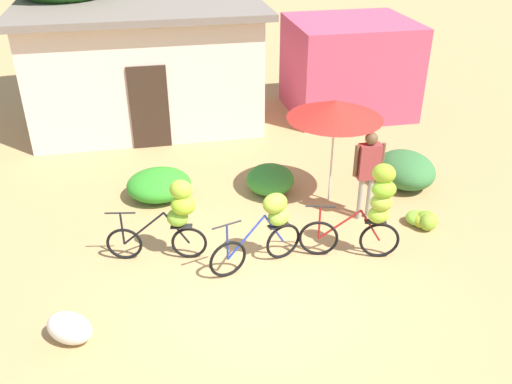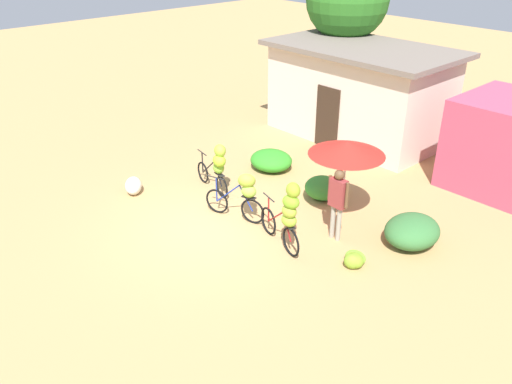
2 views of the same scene
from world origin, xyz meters
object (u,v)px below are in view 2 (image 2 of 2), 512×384
object	(u,v)px
bicycle_near_pile	(243,192)
person_vendor	(338,197)
bicycle_center_loaded	(287,212)
produce_sack	(133,186)
building_low	(359,92)
bicycle_leftmost	(217,165)
banana_pile_on_ground	(354,259)
market_umbrella	(347,148)

from	to	relation	value
bicycle_near_pile	person_vendor	distance (m)	2.34
bicycle_center_loaded	produce_sack	xyz separation A→B (m)	(-4.81, -1.05, -0.79)
building_low	bicycle_near_pile	bearing A→B (deg)	-75.51
building_low	bicycle_leftmost	size ratio (longest dim) A/B	3.60
building_low	banana_pile_on_ground	size ratio (longest dim) A/B	8.27
bicycle_near_pile	banana_pile_on_ground	distance (m)	3.17
bicycle_center_loaded	person_vendor	xyz separation A→B (m)	(0.39, 1.21, 0.08)
bicycle_leftmost	bicycle_center_loaded	xyz separation A→B (m)	(3.20, -0.61, 0.13)
bicycle_center_loaded	bicycle_near_pile	bearing A→B (deg)	173.62
market_umbrella	bicycle_near_pile	xyz separation A→B (m)	(-1.65, -1.79, -1.17)
building_low	banana_pile_on_ground	bearing A→B (deg)	-52.25
person_vendor	banana_pile_on_ground	bearing A→B (deg)	-27.97
bicycle_leftmost	bicycle_center_loaded	world-z (taller)	bicycle_center_loaded
bicycle_near_pile	produce_sack	world-z (taller)	bicycle_near_pile
person_vendor	bicycle_near_pile	bearing A→B (deg)	-153.90
building_low	banana_pile_on_ground	xyz separation A→B (m)	(4.80, -6.20, -1.40)
market_umbrella	bicycle_leftmost	bearing A→B (deg)	-156.54
produce_sack	person_vendor	world-z (taller)	person_vendor
bicycle_near_pile	person_vendor	world-z (taller)	person_vendor
market_umbrella	bicycle_near_pile	world-z (taller)	market_umbrella
produce_sack	bicycle_near_pile	bearing A→B (deg)	21.63
bicycle_leftmost	bicycle_near_pile	xyz separation A→B (m)	(1.50, -0.42, -0.10)
bicycle_near_pile	person_vendor	bearing A→B (deg)	26.10
person_vendor	bicycle_leftmost	bearing A→B (deg)	-170.52
building_low	bicycle_leftmost	bearing A→B (deg)	-87.92
building_low	banana_pile_on_ground	world-z (taller)	building_low
market_umbrella	person_vendor	bearing A→B (deg)	-60.34
bicycle_near_pile	bicycle_center_loaded	xyz separation A→B (m)	(1.69, -0.19, 0.23)
produce_sack	building_low	bearing A→B (deg)	80.10
market_umbrella	bicycle_leftmost	size ratio (longest dim) A/B	1.26
bicycle_near_pile	person_vendor	xyz separation A→B (m)	(2.09, 1.02, 0.32)
bicycle_near_pile	banana_pile_on_ground	world-z (taller)	bicycle_near_pile
produce_sack	market_umbrella	bearing A→B (deg)	32.42
building_low	bicycle_center_loaded	size ratio (longest dim) A/B	3.46
bicycle_near_pile	produce_sack	distance (m)	3.40
bicycle_near_pile	banana_pile_on_ground	size ratio (longest dim) A/B	2.23
market_umbrella	bicycle_center_loaded	world-z (taller)	market_umbrella
bicycle_near_pile	produce_sack	xyz separation A→B (m)	(-3.12, -1.24, -0.56)
building_low	person_vendor	bearing A→B (deg)	-56.08
market_umbrella	produce_sack	distance (m)	5.90
banana_pile_on_ground	bicycle_near_pile	bearing A→B (deg)	-170.71
bicycle_center_loaded	person_vendor	distance (m)	1.28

